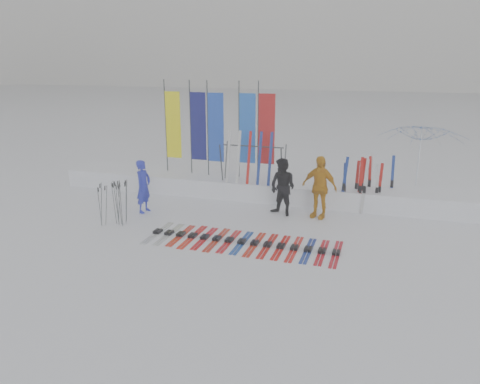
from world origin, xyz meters
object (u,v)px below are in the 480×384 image
(ski_row, at_px, (242,242))
(person_blue, at_px, (143,186))
(person_yellow, at_px, (319,187))
(ski_rack, at_px, (253,158))
(person_black, at_px, (283,187))
(tent_canopy, at_px, (420,161))

(ski_row, bearing_deg, person_blue, 157.02)
(person_yellow, distance_m, ski_row, 3.14)
(person_blue, bearing_deg, ski_rack, -45.48)
(person_black, relative_size, ski_row, 0.35)
(person_blue, xyz_separation_m, person_yellow, (5.09, 1.08, 0.12))
(tent_canopy, distance_m, ski_row, 7.16)
(person_black, bearing_deg, tent_canopy, 62.95)
(person_yellow, height_order, ski_rack, ski_rack)
(tent_canopy, relative_size, ski_row, 0.57)
(ski_rack, bearing_deg, tent_canopy, 19.42)
(person_blue, xyz_separation_m, person_black, (4.04, 0.97, 0.05))
(person_black, height_order, ski_rack, ski_rack)
(person_yellow, distance_m, ski_rack, 2.62)
(tent_canopy, xyz_separation_m, ski_rack, (-5.16, -1.82, 0.13))
(person_blue, xyz_separation_m, ski_row, (3.55, -1.51, -0.76))
(ski_rack, bearing_deg, ski_row, -78.14)
(person_blue, height_order, person_black, person_black)
(person_yellow, bearing_deg, person_blue, -150.46)
(person_blue, bearing_deg, ski_row, -107.08)
(person_yellow, relative_size, ski_row, 0.38)
(tent_canopy, bearing_deg, person_yellow, -133.89)
(person_black, xyz_separation_m, ski_row, (-0.48, -2.48, -0.82))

